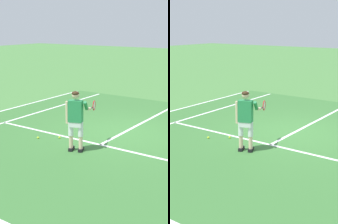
% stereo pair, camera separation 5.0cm
% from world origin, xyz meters
% --- Properties ---
extents(ground_plane, '(80.00, 80.00, 0.00)m').
position_xyz_m(ground_plane, '(0.00, 0.00, 0.00)').
color(ground_plane, '#477F3D').
extents(court_inner_surface, '(10.98, 11.25, 0.00)m').
position_xyz_m(court_inner_surface, '(0.00, -0.52, 0.00)').
color(court_inner_surface, '#387033').
rests_on(court_inner_surface, ground).
extents(line_service, '(8.23, 0.10, 0.01)m').
position_xyz_m(line_service, '(0.00, -1.49, 0.00)').
color(line_service, white).
rests_on(line_service, ground).
extents(line_centre_service, '(0.10, 6.40, 0.01)m').
position_xyz_m(line_centre_service, '(0.00, 1.71, 0.00)').
color(line_centre_service, white).
rests_on(line_centre_service, ground).
extents(line_singles_left, '(0.10, 10.85, 0.01)m').
position_xyz_m(line_singles_left, '(-4.12, -0.52, 0.00)').
color(line_singles_left, white).
rests_on(line_singles_left, ground).
extents(line_doubles_left, '(0.10, 10.85, 0.01)m').
position_xyz_m(line_doubles_left, '(-5.49, -0.52, 0.00)').
color(line_doubles_left, white).
rests_on(line_doubles_left, ground).
extents(tennis_player, '(0.57, 1.23, 1.71)m').
position_xyz_m(tennis_player, '(-0.29, -2.30, 0.99)').
color(tennis_player, black).
rests_on(tennis_player, ground).
extents(tennis_ball_near_feet, '(0.07, 0.07, 0.07)m').
position_xyz_m(tennis_ball_near_feet, '(-1.36, -1.72, 0.03)').
color(tennis_ball_near_feet, '#CCE02D').
rests_on(tennis_ball_near_feet, ground).
extents(tennis_ball_by_baseline, '(0.07, 0.07, 0.07)m').
position_xyz_m(tennis_ball_by_baseline, '(-1.89, -2.13, 0.03)').
color(tennis_ball_by_baseline, '#CCE02D').
rests_on(tennis_ball_by_baseline, ground).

